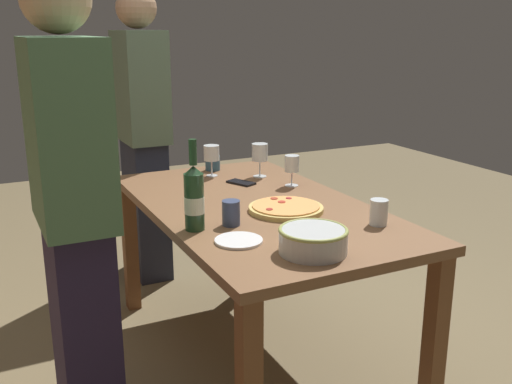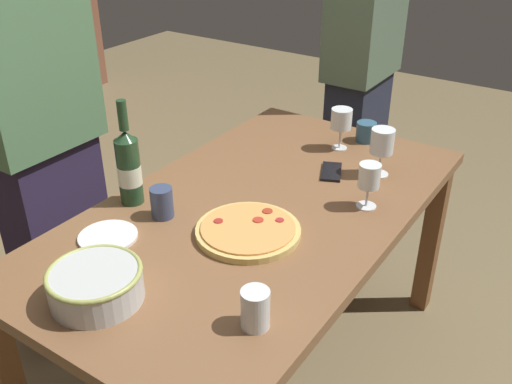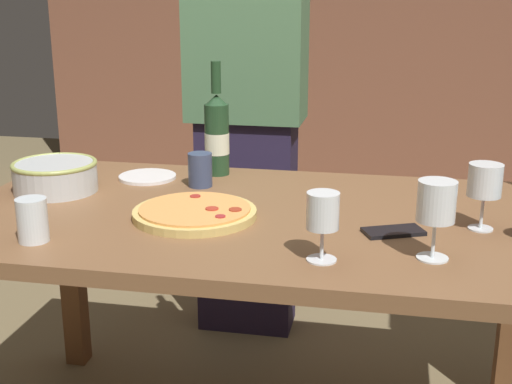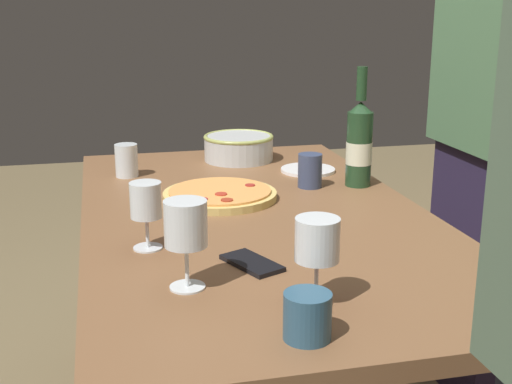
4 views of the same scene
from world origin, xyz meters
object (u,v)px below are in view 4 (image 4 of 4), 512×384
at_px(dining_table, 256,246).
at_px(side_plate, 308,170).
at_px(wine_glass_far_left, 146,204).
at_px(cup_ceramic, 310,171).
at_px(person_guest_left, 493,139).
at_px(wine_bottle, 359,143).
at_px(pizza, 220,195).
at_px(cup_spare, 307,316).
at_px(cell_phone, 252,263).
at_px(cup_amber, 126,160).
at_px(serving_bowl, 239,146).
at_px(wine_glass_by_bottle, 186,228).
at_px(wine_glass_near_pizza, 317,244).

bearing_deg(dining_table, side_plate, 146.01).
height_order(wine_glass_far_left, cup_ceramic, wine_glass_far_left).
relative_size(cup_ceramic, person_guest_left, 0.06).
relative_size(dining_table, wine_bottle, 4.49).
bearing_deg(pizza, side_plate, 126.62).
bearing_deg(cup_spare, side_plate, 162.43).
distance_m(cup_ceramic, cell_phone, 0.65).
height_order(cup_ceramic, side_plate, cup_ceramic).
distance_m(wine_glass_far_left, cup_amber, 0.68).
relative_size(serving_bowl, cup_ceramic, 2.41).
distance_m(cup_ceramic, person_guest_left, 0.60).
xyz_separation_m(wine_glass_by_bottle, wine_glass_far_left, (-0.24, -0.06, -0.02)).
height_order(wine_glass_near_pizza, cup_spare, wine_glass_near_pizza).
bearing_deg(cell_phone, cup_amber, 80.81).
xyz_separation_m(wine_glass_by_bottle, cup_amber, (-0.91, -0.07, -0.07)).
distance_m(cup_amber, side_plate, 0.59).
relative_size(wine_glass_near_pizza, person_guest_left, 0.10).
distance_m(side_plate, cell_phone, 0.84).
distance_m(cup_amber, person_guest_left, 1.16).
bearing_deg(cup_amber, dining_table, 33.59).
bearing_deg(serving_bowl, person_guest_left, 60.34).
xyz_separation_m(dining_table, serving_bowl, (-0.61, 0.08, 0.14)).
xyz_separation_m(serving_bowl, person_guest_left, (0.41, 0.73, 0.07)).
distance_m(pizza, wine_glass_near_pizza, 0.72).
bearing_deg(cup_amber, cup_spare, 11.45).
relative_size(dining_table, side_plate, 8.99).
relative_size(serving_bowl, wine_glass_near_pizza, 1.47).
bearing_deg(wine_glass_by_bottle, dining_table, 151.36).
height_order(dining_table, wine_glass_far_left, wine_glass_far_left).
bearing_deg(cup_amber, cup_ceramic, 64.10).
height_order(pizza, serving_bowl, serving_bowl).
bearing_deg(wine_glass_far_left, side_plate, 136.76).
distance_m(wine_glass_far_left, cell_phone, 0.28).
relative_size(dining_table, wine_glass_far_left, 10.36).
distance_m(cup_ceramic, cup_spare, 0.95).
height_order(dining_table, cell_phone, cell_phone).
bearing_deg(wine_bottle, pizza, -83.32).
bearing_deg(person_guest_left, wine_glass_by_bottle, 17.65).
xyz_separation_m(cup_ceramic, person_guest_left, (0.02, 0.59, 0.07)).
xyz_separation_m(dining_table, cup_ceramic, (-0.21, 0.22, 0.14)).
height_order(cell_phone, person_guest_left, person_guest_left).
distance_m(dining_table, wine_bottle, 0.47).
bearing_deg(wine_bottle, cup_spare, -26.29).
relative_size(serving_bowl, cell_phone, 1.70).
bearing_deg(wine_glass_far_left, serving_bowl, 154.98).
distance_m(wine_bottle, cell_phone, 0.73).
bearing_deg(dining_table, person_guest_left, 103.64).
bearing_deg(wine_bottle, person_guest_left, 89.82).
relative_size(wine_bottle, cup_spare, 4.42).
bearing_deg(wine_bottle, cell_phone, -39.42).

